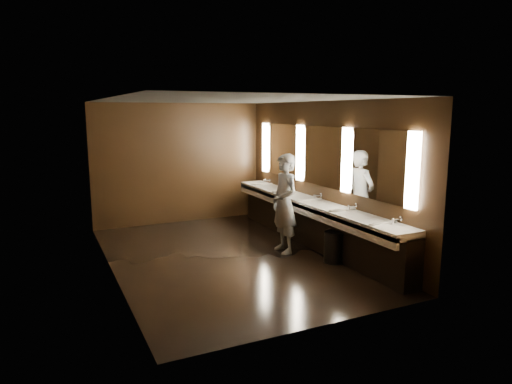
{
  "coord_description": "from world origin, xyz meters",
  "views": [
    {
      "loc": [
        -2.95,
        -7.38,
        2.61
      ],
      "look_at": [
        0.57,
        0.0,
        1.16
      ],
      "focal_mm": 32.0,
      "sensor_mm": 36.0,
      "label": 1
    }
  ],
  "objects": [
    {
      "name": "wall_back",
      "position": [
        0.0,
        3.0,
        1.4
      ],
      "size": [
        4.0,
        0.02,
        2.8
      ],
      "primitive_type": "cube",
      "color": "black",
      "rests_on": "floor"
    },
    {
      "name": "ceiling",
      "position": [
        0.0,
        0.0,
        2.8
      ],
      "size": [
        4.0,
        6.0,
        0.02
      ],
      "primitive_type": "cube",
      "color": "#2D2D2B",
      "rests_on": "wall_back"
    },
    {
      "name": "wall_right",
      "position": [
        2.0,
        0.0,
        1.4
      ],
      "size": [
        0.02,
        6.0,
        2.8
      ],
      "primitive_type": "cube",
      "color": "black",
      "rests_on": "floor"
    },
    {
      "name": "trash_bin",
      "position": [
        1.58,
        -1.06,
        0.27
      ],
      "size": [
        0.4,
        0.4,
        0.55
      ],
      "primitive_type": "cylinder",
      "rotation": [
        0.0,
        0.0,
        0.15
      ],
      "color": "black",
      "rests_on": "floor"
    },
    {
      "name": "person",
      "position": [
        1.09,
        -0.15,
        0.92
      ],
      "size": [
        0.44,
        0.67,
        1.85
      ],
      "primitive_type": "imported",
      "rotation": [
        0.0,
        0.0,
        -1.57
      ],
      "color": "#86A7C9",
      "rests_on": "floor"
    },
    {
      "name": "sink_counter",
      "position": [
        1.79,
        0.0,
        0.5
      ],
      "size": [
        0.55,
        5.4,
        1.01
      ],
      "color": "black",
      "rests_on": "floor"
    },
    {
      "name": "wall_front",
      "position": [
        0.0,
        -3.0,
        1.4
      ],
      "size": [
        4.0,
        0.02,
        2.8
      ],
      "primitive_type": "cube",
      "color": "black",
      "rests_on": "floor"
    },
    {
      "name": "floor",
      "position": [
        0.0,
        0.0,
        0.0
      ],
      "size": [
        6.0,
        6.0,
        0.0
      ],
      "primitive_type": "plane",
      "color": "black",
      "rests_on": "ground"
    },
    {
      "name": "mirror_band",
      "position": [
        1.98,
        -0.0,
        1.75
      ],
      "size": [
        0.06,
        5.03,
        1.15
      ],
      "color": "#FFEECE",
      "rests_on": "wall_right"
    },
    {
      "name": "wall_left",
      "position": [
        -2.0,
        0.0,
        1.4
      ],
      "size": [
        0.02,
        6.0,
        2.8
      ],
      "primitive_type": "cube",
      "color": "black",
      "rests_on": "floor"
    }
  ]
}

